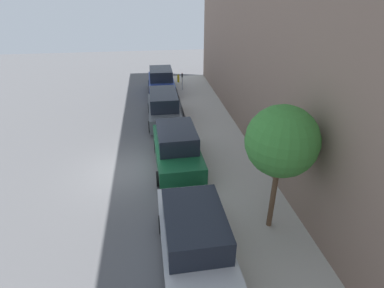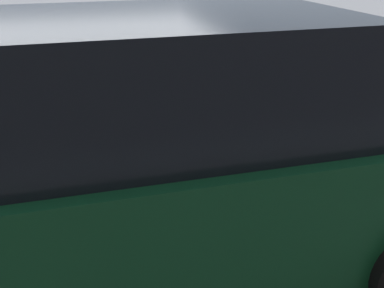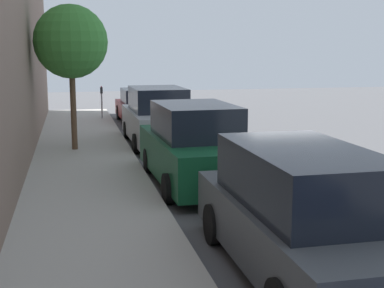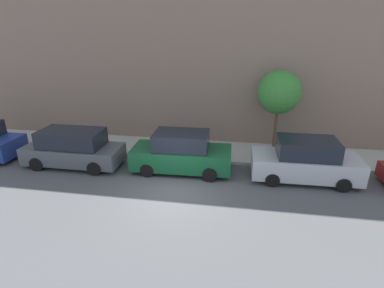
{
  "view_description": "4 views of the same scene",
  "coord_description": "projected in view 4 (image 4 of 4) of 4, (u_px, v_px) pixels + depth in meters",
  "views": [
    {
      "loc": [
        1.4,
        -12.16,
        7.68
      ],
      "look_at": [
        3.17,
        0.39,
        1.0
      ],
      "focal_mm": 28.0,
      "sensor_mm": 36.0,
      "label": 1
    },
    {
      "loc": [
        5.87,
        -0.63,
        2.43
      ],
      "look_at": [
        2.29,
        0.4,
        1.0
      ],
      "focal_mm": 50.0,
      "sensor_mm": 36.0,
      "label": 2
    },
    {
      "loc": [
        5.31,
        12.55,
        3.27
      ],
      "look_at": [
        2.48,
        0.08,
        1.0
      ],
      "focal_mm": 50.0,
      "sensor_mm": 36.0,
      "label": 3
    },
    {
      "loc": [
        -10.77,
        -2.54,
        6.59
      ],
      "look_at": [
        3.52,
        -0.2,
        1.0
      ],
      "focal_mm": 28.0,
      "sensor_mm": 36.0,
      "label": 4
    }
  ],
  "objects": [
    {
      "name": "sidewalk",
      "position": [
        193.0,
        150.0,
        17.23
      ],
      "size": [
        2.97,
        32.0,
        0.15
      ],
      "color": "#B2ADA3",
      "rests_on": "ground_plane"
    },
    {
      "name": "building_facade",
      "position": [
        200.0,
        36.0,
        17.33
      ],
      "size": [
        2.0,
        32.0,
        12.36
      ],
      "color": "#846B5B",
      "rests_on": "ground_plane"
    },
    {
      "name": "ground_plane",
      "position": [
        174.0,
        195.0,
        12.67
      ],
      "size": [
        60.0,
        60.0,
        0.0
      ],
      "primitive_type": "plane",
      "color": "#515154"
    },
    {
      "name": "parked_minivan_fourth",
      "position": [
        73.0,
        149.0,
        15.15
      ],
      "size": [
        2.02,
        4.91,
        1.9
      ],
      "color": "#4C5156",
      "rests_on": "ground_plane"
    },
    {
      "name": "parked_suv_second",
      "position": [
        305.0,
        161.0,
        13.69
      ],
      "size": [
        2.08,
        4.83,
        1.98
      ],
      "color": "#B7BABF",
      "rests_on": "ground_plane"
    },
    {
      "name": "street_tree",
      "position": [
        279.0,
        92.0,
        15.57
      ],
      "size": [
        2.26,
        2.26,
        4.48
      ],
      "color": "brown",
      "rests_on": "sidewalk"
    },
    {
      "name": "parked_suv_third",
      "position": [
        182.0,
        153.0,
        14.58
      ],
      "size": [
        2.09,
        4.85,
        1.98
      ],
      "color": "#14512D",
      "rests_on": "ground_plane"
    }
  ]
}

